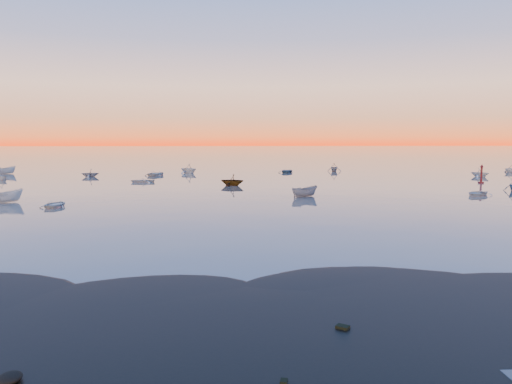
{
  "coord_description": "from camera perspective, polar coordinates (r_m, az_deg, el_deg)",
  "views": [
    {
      "loc": [
        -2.33,
        -23.3,
        7.05
      ],
      "look_at": [
        0.28,
        28.0,
        1.43
      ],
      "focal_mm": 35.0,
      "sensor_mm": 36.0,
      "label": 1
    }
  ],
  "objects": [
    {
      "name": "boat_near_center",
      "position": [
        60.11,
        5.57,
        -0.52
      ],
      "size": [
        3.01,
        3.93,
        1.26
      ],
      "primitive_type": "imported",
      "rotation": [
        0.0,
        0.0,
        2.04
      ],
      "color": "slate",
      "rests_on": "ground"
    },
    {
      "name": "mud_lobes",
      "position": [
        23.5,
        2.96,
        -11.21
      ],
      "size": [
        140.0,
        6.0,
        0.07
      ],
      "primitive_type": null,
      "color": "black",
      "rests_on": "ground"
    },
    {
      "name": "ground",
      "position": [
        123.52,
        -1.83,
        2.97
      ],
      "size": [
        600.0,
        600.0,
        0.0
      ],
      "primitive_type": "plane",
      "color": "#696057",
      "rests_on": "ground"
    },
    {
      "name": "channel_marker",
      "position": [
        84.97,
        24.36,
        1.74
      ],
      "size": [
        0.85,
        0.85,
        3.04
      ],
      "color": "#450E10",
      "rests_on": "ground"
    },
    {
      "name": "moored_fleet",
      "position": [
        76.66,
        -1.16,
        0.96
      ],
      "size": [
        124.0,
        58.0,
        1.2
      ],
      "primitive_type": null,
      "color": "silver",
      "rests_on": "ground"
    }
  ]
}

